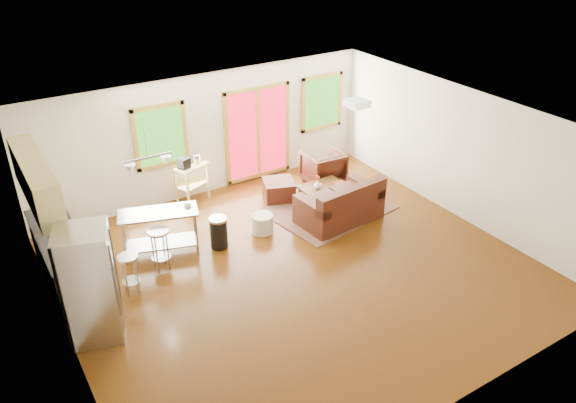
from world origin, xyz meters
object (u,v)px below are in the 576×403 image
coffee_table (322,188)px  refrigerator (90,285)px  ottoman (279,190)px  island (159,225)px  kitchen_cart (190,170)px  armchair (323,166)px  rug (329,209)px  loveseat (341,206)px

coffee_table → refrigerator: refrigerator is taller
ottoman → island: island is taller
island → kitchen_cart: (1.27, 1.57, 0.11)m
coffee_table → armchair: size_ratio=1.16×
rug → armchair: (0.60, 1.07, 0.40)m
refrigerator → kitchen_cart: bearing=64.9°
coffee_table → ottoman: size_ratio=1.54×
rug → refrigerator: refrigerator is taller
armchair → refrigerator: 6.11m
loveseat → armchair: (0.68, 1.56, 0.07)m
rug → kitchen_cart: bearing=140.2°
ottoman → island: bearing=-166.7°
coffee_table → armchair: armchair is taller
coffee_table → ottoman: ottoman is taller
kitchen_cart → ottoman: bearing=-29.2°
refrigerator → ottoman: bearing=43.8°
loveseat → island: bearing=162.4°
loveseat → armchair: 1.70m
rug → ottoman: size_ratio=3.77×
rug → kitchen_cart: size_ratio=2.27×
loveseat → island: 3.50m
refrigerator → island: 2.19m
loveseat → kitchen_cart: size_ratio=1.64×
loveseat → ottoman: loveseat is taller
loveseat → ottoman: 1.55m
island → coffee_table: bearing=1.3°
loveseat → armchair: size_ratio=2.05×
coffee_table → island: 3.57m
rug → ottoman: 1.16m
loveseat → rug: bearing=75.8°
ottoman → kitchen_cart: bearing=150.8°
refrigerator → coffee_table: bearing=34.7°
coffee_table → armchair: (0.53, 0.72, 0.09)m
armchair → ottoman: (-1.22, -0.12, -0.21)m
refrigerator → island: size_ratio=1.21×
armchair → island: 4.16m
ottoman → refrigerator: bearing=-153.6°
loveseat → kitchen_cart: (-2.14, 2.33, 0.36)m
loveseat → kitchen_cart: bearing=127.5°
armchair → kitchen_cart: (-2.81, 0.77, 0.29)m
armchair → refrigerator: refrigerator is taller
refrigerator → island: (1.55, 1.52, -0.30)m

